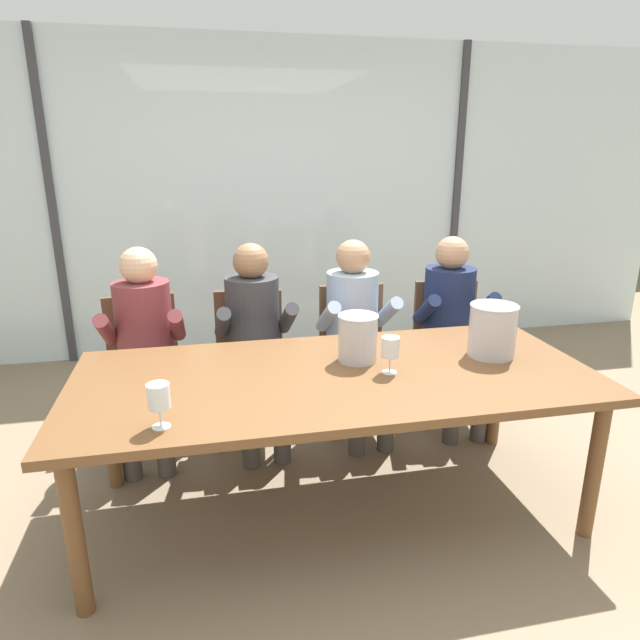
% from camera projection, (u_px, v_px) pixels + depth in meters
% --- Properties ---
extents(ground, '(14.00, 14.00, 0.00)m').
position_uv_depth(ground, '(300.00, 417.00, 3.70)').
color(ground, '#847056').
extents(window_glass_panel, '(7.59, 0.03, 2.60)m').
position_uv_depth(window_glass_panel, '(269.00, 201.00, 4.68)').
color(window_glass_panel, silver).
rests_on(window_glass_panel, ground).
extents(window_mullion_left, '(0.06, 0.06, 2.60)m').
position_uv_depth(window_mullion_left, '(52.00, 206.00, 4.33)').
color(window_mullion_left, '#38383D').
rests_on(window_mullion_left, ground).
extents(window_mullion_right, '(0.06, 0.06, 2.60)m').
position_uv_depth(window_mullion_right, '(456.00, 198.00, 5.00)').
color(window_mullion_right, '#38383D').
rests_on(window_mullion_right, ground).
extents(hillside_vineyard, '(13.59, 2.40, 2.15)m').
position_uv_depth(hillside_vineyard, '(242.00, 198.00, 7.69)').
color(hillside_vineyard, '#568942').
rests_on(hillside_vineyard, ground).
extents(dining_table, '(2.39, 1.06, 0.73)m').
position_uv_depth(dining_table, '(336.00, 385.00, 2.57)').
color(dining_table, brown).
rests_on(dining_table, ground).
extents(chair_near_curtain, '(0.48, 0.48, 0.88)m').
position_uv_depth(chair_near_curtain, '(144.00, 359.00, 3.31)').
color(chair_near_curtain, brown).
rests_on(chair_near_curtain, ground).
extents(chair_left_of_center, '(0.48, 0.48, 0.88)m').
position_uv_depth(chair_left_of_center, '(249.00, 352.00, 3.42)').
color(chair_left_of_center, brown).
rests_on(chair_left_of_center, ground).
extents(chair_center, '(0.46, 0.46, 0.88)m').
position_uv_depth(chair_center, '(354.00, 344.00, 3.57)').
color(chair_center, brown).
rests_on(chair_center, ground).
extents(chair_right_of_center, '(0.49, 0.49, 0.88)m').
position_uv_depth(chair_right_of_center, '(448.00, 338.00, 3.67)').
color(chair_right_of_center, brown).
rests_on(chair_right_of_center, ground).
extents(person_maroon_top, '(0.46, 0.61, 1.20)m').
position_uv_depth(person_maroon_top, '(144.00, 339.00, 3.13)').
color(person_maroon_top, brown).
rests_on(person_maroon_top, ground).
extents(person_charcoal_jacket, '(0.47, 0.62, 1.20)m').
position_uv_depth(person_charcoal_jacket, '(255.00, 332.00, 3.25)').
color(person_charcoal_jacket, '#38383D').
rests_on(person_charcoal_jacket, ground).
extents(person_pale_blue_shirt, '(0.48, 0.62, 1.20)m').
position_uv_depth(person_pale_blue_shirt, '(356.00, 325.00, 3.38)').
color(person_pale_blue_shirt, '#9EB2D1').
rests_on(person_pale_blue_shirt, ground).
extents(person_navy_polo, '(0.48, 0.62, 1.20)m').
position_uv_depth(person_navy_polo, '(452.00, 319.00, 3.50)').
color(person_navy_polo, '#192347').
rests_on(person_navy_polo, ground).
extents(ice_bucket_primary, '(0.24, 0.24, 0.26)m').
position_uv_depth(ice_bucket_primary, '(492.00, 330.00, 2.73)').
color(ice_bucket_primary, '#B7B7BC').
rests_on(ice_bucket_primary, dining_table).
extents(ice_bucket_secondary, '(0.20, 0.20, 0.23)m').
position_uv_depth(ice_bucket_secondary, '(358.00, 337.00, 2.66)').
color(ice_bucket_secondary, '#B7B7BC').
rests_on(ice_bucket_secondary, dining_table).
extents(wine_glass_by_left_taster, '(0.08, 0.08, 0.17)m').
position_uv_depth(wine_glass_by_left_taster, '(390.00, 349.00, 2.51)').
color(wine_glass_by_left_taster, silver).
rests_on(wine_glass_by_left_taster, dining_table).
extents(wine_glass_near_bucket, '(0.08, 0.08, 0.17)m').
position_uv_depth(wine_glass_near_bucket, '(159.00, 398.00, 2.01)').
color(wine_glass_near_bucket, silver).
rests_on(wine_glass_near_bucket, dining_table).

